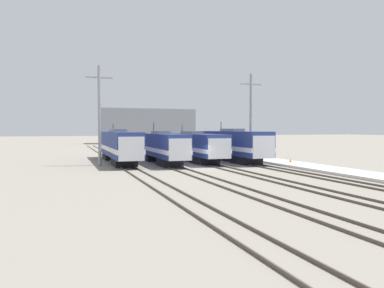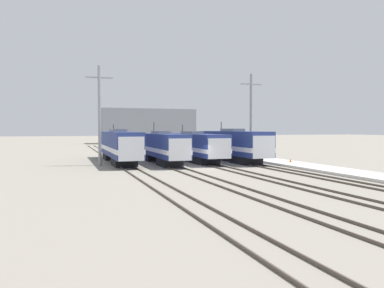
# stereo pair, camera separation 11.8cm
# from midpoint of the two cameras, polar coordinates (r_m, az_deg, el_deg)

# --- Properties ---
(ground_plane) EXTENTS (400.00, 400.00, 0.00)m
(ground_plane) POSITION_cam_midpoint_polar(r_m,az_deg,el_deg) (40.60, 1.29, -3.74)
(ground_plane) COLOR gray
(rail_pair_far_left) EXTENTS (1.51, 120.00, 0.15)m
(rail_pair_far_left) POSITION_cam_midpoint_polar(r_m,az_deg,el_deg) (38.67, -8.97, -3.95)
(rail_pair_far_left) COLOR #4C4238
(rail_pair_far_left) RESTS_ON ground_plane
(rail_pair_center_left) EXTENTS (1.51, 120.00, 0.15)m
(rail_pair_center_left) POSITION_cam_midpoint_polar(r_m,az_deg,el_deg) (39.81, -2.02, -3.75)
(rail_pair_center_left) COLOR #4C4238
(rail_pair_center_left) RESTS_ON ground_plane
(rail_pair_center_right) EXTENTS (1.51, 120.00, 0.15)m
(rail_pair_center_right) POSITION_cam_midpoint_polar(r_m,az_deg,el_deg) (41.50, 4.46, -3.51)
(rail_pair_center_right) COLOR #4C4238
(rail_pair_center_right) RESTS_ON ground_plane
(rail_pair_far_right) EXTENTS (1.51, 120.00, 0.15)m
(rail_pair_far_right) POSITION_cam_midpoint_polar(r_m,az_deg,el_deg) (43.68, 10.36, -3.25)
(rail_pair_far_right) COLOR #4C4238
(rail_pair_far_right) RESTS_ON ground_plane
(locomotive_far_left) EXTENTS (2.97, 19.97, 4.94)m
(locomotive_far_left) POSITION_cam_midpoint_polar(r_m,az_deg,el_deg) (48.40, -11.08, -0.20)
(locomotive_far_left) COLOR black
(locomotive_far_left) RESTS_ON ground_plane
(locomotive_center_left) EXTENTS (2.75, 16.55, 5.17)m
(locomotive_center_left) POSITION_cam_midpoint_polar(r_m,az_deg,el_deg) (46.40, -4.57, -0.40)
(locomotive_center_left) COLOR black
(locomotive_center_left) RESTS_ON ground_plane
(locomotive_center_right) EXTENTS (3.05, 19.07, 4.93)m
(locomotive_center_right) POSITION_cam_midpoint_polar(r_m,az_deg,el_deg) (50.01, 0.20, -0.23)
(locomotive_center_right) COLOR black
(locomotive_center_right) RESTS_ON ground_plane
(locomotive_far_right) EXTENTS (3.09, 16.72, 5.31)m
(locomotive_far_right) POSITION_cam_midpoint_polar(r_m,az_deg,el_deg) (49.61, 6.47, -0.08)
(locomotive_far_right) COLOR black
(locomotive_far_right) RESTS_ON ground_plane
(catenary_tower_left) EXTENTS (3.09, 0.37, 11.63)m
(catenary_tower_left) POSITION_cam_midpoint_polar(r_m,az_deg,el_deg) (44.96, -13.84, 4.47)
(catenary_tower_left) COLOR gray
(catenary_tower_left) RESTS_ON ground_plane
(catenary_tower_right) EXTENTS (3.09, 0.37, 11.63)m
(catenary_tower_right) POSITION_cam_midpoint_polar(r_m,az_deg,el_deg) (50.76, 9.06, 4.25)
(catenary_tower_right) COLOR gray
(catenary_tower_right) RESTS_ON ground_plane
(platform) EXTENTS (4.00, 120.00, 0.27)m
(platform) POSITION_cam_midpoint_polar(r_m,az_deg,el_deg) (45.94, 15.05, -2.95)
(platform) COLOR beige
(platform) RESTS_ON ground_plane
(traffic_cone) EXTENTS (0.31, 0.31, 0.45)m
(traffic_cone) POSITION_cam_midpoint_polar(r_m,az_deg,el_deg) (46.79, 14.86, -2.41)
(traffic_cone) COLOR orange
(traffic_cone) RESTS_ON platform
(depot_building) EXTENTS (27.88, 9.64, 10.27)m
(depot_building) POSITION_cam_midpoint_polar(r_m,az_deg,el_deg) (114.56, -6.72, 2.71)
(depot_building) COLOR gray
(depot_building) RESTS_ON ground_plane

